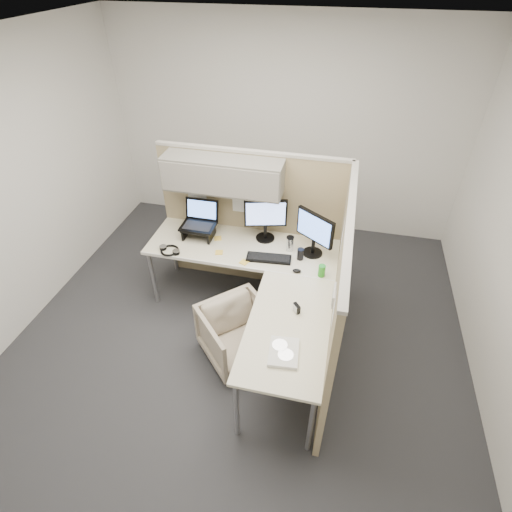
% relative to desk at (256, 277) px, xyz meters
% --- Properties ---
extents(ground, '(4.50, 4.50, 0.00)m').
position_rel_desk_xyz_m(ground, '(-0.12, -0.13, -0.69)').
color(ground, '#2A2B2E').
rests_on(ground, ground).
extents(partition_back, '(2.00, 0.36, 1.63)m').
position_rel_desk_xyz_m(partition_back, '(-0.34, 0.70, 0.41)').
color(partition_back, tan).
rests_on(partition_back, ground).
extents(partition_right, '(0.07, 2.03, 1.63)m').
position_rel_desk_xyz_m(partition_right, '(0.78, -0.19, 0.13)').
color(partition_right, tan).
rests_on(partition_right, ground).
extents(desk, '(2.00, 1.98, 0.73)m').
position_rel_desk_xyz_m(desk, '(0.00, 0.00, 0.00)').
color(desk, beige).
rests_on(desk, ground).
extents(office_chair, '(0.84, 0.84, 0.63)m').
position_rel_desk_xyz_m(office_chair, '(-0.08, -0.38, -0.37)').
color(office_chair, '#BAAE94').
rests_on(office_chair, ground).
extents(monitor_left, '(0.43, 0.20, 0.47)m').
position_rel_desk_xyz_m(monitor_left, '(-0.03, 0.59, 0.32)').
color(monitor_left, black).
rests_on(monitor_left, desk).
extents(monitor_right, '(0.38, 0.28, 0.47)m').
position_rel_desk_xyz_m(monitor_right, '(0.49, 0.45, 0.32)').
color(monitor_right, black).
rests_on(monitor_right, desk).
extents(laptop_station, '(0.36, 0.31, 0.37)m').
position_rel_desk_xyz_m(laptop_station, '(-0.73, 0.50, 0.19)').
color(laptop_station, black).
rests_on(laptop_station, desk).
extents(keyboard, '(0.46, 0.19, 0.02)m').
position_rel_desk_xyz_m(keyboard, '(0.08, 0.25, 0.05)').
color(keyboard, black).
rests_on(keyboard, desk).
extents(mouse, '(0.09, 0.06, 0.03)m').
position_rel_desk_xyz_m(mouse, '(0.38, 0.12, 0.06)').
color(mouse, black).
rests_on(mouse, desk).
extents(travel_mug, '(0.08, 0.08, 0.16)m').
position_rel_desk_xyz_m(travel_mug, '(0.25, 0.45, 0.13)').
color(travel_mug, silver).
rests_on(travel_mug, desk).
extents(soda_can_green, '(0.07, 0.07, 0.12)m').
position_rel_desk_xyz_m(soda_can_green, '(0.61, 0.12, 0.10)').
color(soda_can_green, '#268C1E').
rests_on(soda_can_green, desk).
extents(soda_can_silver, '(0.07, 0.07, 0.12)m').
position_rel_desk_xyz_m(soda_can_silver, '(0.38, 0.33, 0.10)').
color(soda_can_silver, black).
rests_on(soda_can_silver, desk).
extents(sticky_note_b, '(0.10, 0.10, 0.01)m').
position_rel_desk_xyz_m(sticky_note_b, '(-0.15, 0.15, 0.05)').
color(sticky_note_b, yellow).
rests_on(sticky_note_b, desk).
extents(sticky_note_c, '(0.10, 0.10, 0.01)m').
position_rel_desk_xyz_m(sticky_note_c, '(-0.53, 0.48, 0.05)').
color(sticky_note_c, yellow).
rests_on(sticky_note_c, desk).
extents(sticky_note_a, '(0.09, 0.09, 0.01)m').
position_rel_desk_xyz_m(sticky_note_a, '(-0.44, 0.24, 0.05)').
color(sticky_note_a, yellow).
rests_on(sticky_note_a, desk).
extents(headphones, '(0.23, 0.23, 0.03)m').
position_rel_desk_xyz_m(headphones, '(-0.94, 0.15, 0.06)').
color(headphones, black).
rests_on(headphones, desk).
extents(paper_stack, '(0.25, 0.30, 0.03)m').
position_rel_desk_xyz_m(paper_stack, '(0.42, -0.86, 0.06)').
color(paper_stack, white).
rests_on(paper_stack, desk).
extents(desk_clock, '(0.07, 0.08, 0.08)m').
position_rel_desk_xyz_m(desk_clock, '(0.45, -0.40, 0.08)').
color(desk_clock, black).
rests_on(desk_clock, desk).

